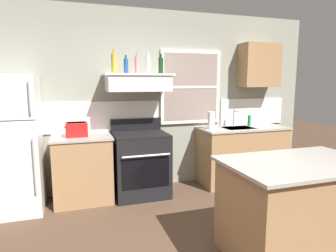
{
  "coord_description": "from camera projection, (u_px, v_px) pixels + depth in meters",
  "views": [
    {
      "loc": [
        -1.14,
        -2.14,
        1.63
      ],
      "look_at": [
        -0.05,
        1.2,
        1.1
      ],
      "focal_mm": 31.26,
      "sensor_mm": 36.0,
      "label": 1
    }
  ],
  "objects": [
    {
      "name": "counter_left_of_stove",
      "position": [
        83.0,
        169.0,
        4.0
      ],
      "size": [
        0.79,
        0.63,
        0.91
      ],
      "color": "#9E754C",
      "rests_on": "ground_plane"
    },
    {
      "name": "counter_right_with_sink",
      "position": [
        242.0,
        155.0,
        4.77
      ],
      "size": [
        1.43,
        0.63,
        0.91
      ],
      "color": "#9E754C",
      "rests_on": "ground_plane"
    },
    {
      "name": "bottle_champagne_gold_foil",
      "position": [
        114.0,
        63.0,
        3.95
      ],
      "size": [
        0.08,
        0.08,
        0.32
      ],
      "color": "#B29333",
      "rests_on": "range_hood_shelf"
    },
    {
      "name": "toaster",
      "position": [
        77.0,
        129.0,
        3.89
      ],
      "size": [
        0.3,
        0.2,
        0.19
      ],
      "color": "red",
      "rests_on": "counter_left_of_stove"
    },
    {
      "name": "kitchen_island",
      "position": [
        298.0,
        208.0,
        2.74
      ],
      "size": [
        1.4,
        0.9,
        0.91
      ],
      "color": "#9E754C",
      "rests_on": "ground_plane"
    },
    {
      "name": "bottle_rose_pink",
      "position": [
        137.0,
        65.0,
        4.1
      ],
      "size": [
        0.07,
        0.07,
        0.3
      ],
      "color": "#C67F84",
      "rests_on": "range_hood_shelf"
    },
    {
      "name": "sink_faucet",
      "position": [
        235.0,
        116.0,
        4.74
      ],
      "size": [
        0.03,
        0.17,
        0.28
      ],
      "color": "silver",
      "rests_on": "counter_right_with_sink"
    },
    {
      "name": "refrigerator",
      "position": [
        11.0,
        145.0,
        3.63
      ],
      "size": [
        0.7,
        0.72,
        1.72
      ],
      "color": "white",
      "rests_on": "ground_plane"
    },
    {
      "name": "upper_cabinet_right",
      "position": [
        259.0,
        65.0,
        4.8
      ],
      "size": [
        0.64,
        0.32,
        0.7
      ],
      "color": "#9E754C"
    },
    {
      "name": "range_hood_shelf",
      "position": [
        138.0,
        83.0,
        4.13
      ],
      "size": [
        0.96,
        0.52,
        0.24
      ],
      "color": "silver"
    },
    {
      "name": "dish_soap_bottle",
      "position": [
        249.0,
        120.0,
        4.84
      ],
      "size": [
        0.06,
        0.06,
        0.18
      ],
      "primitive_type": "cylinder",
      "color": "#268C3F",
      "rests_on": "counter_right_with_sink"
    },
    {
      "name": "stove_range",
      "position": [
        141.0,
        164.0,
        4.21
      ],
      "size": [
        0.76,
        0.69,
        1.09
      ],
      "color": "black",
      "rests_on": "ground_plane"
    },
    {
      "name": "paper_towel_roll",
      "position": [
        211.0,
        120.0,
        4.51
      ],
      "size": [
        0.11,
        0.11,
        0.27
      ],
      "primitive_type": "cylinder",
      "color": "white",
      "rests_on": "counter_right_with_sink"
    },
    {
      "name": "bottle_clear_tall",
      "position": [
        148.0,
        64.0,
        4.18
      ],
      "size": [
        0.06,
        0.06,
        0.32
      ],
      "color": "silver",
      "rests_on": "range_hood_shelf"
    },
    {
      "name": "bottle_dark_green_wine",
      "position": [
        161.0,
        66.0,
        4.19
      ],
      "size": [
        0.07,
        0.07,
        0.28
      ],
      "color": "#143819",
      "rests_on": "range_hood_shelf"
    },
    {
      "name": "back_wall",
      "position": [
        152.0,
        100.0,
        4.51
      ],
      "size": [
        5.4,
        0.11,
        2.7
      ],
      "color": "gray",
      "rests_on": "ground_plane"
    },
    {
      "name": "bottle_blue_liqueur",
      "position": [
        126.0,
        66.0,
        4.08
      ],
      "size": [
        0.07,
        0.07,
        0.26
      ],
      "color": "#1E478C",
      "rests_on": "range_hood_shelf"
    }
  ]
}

